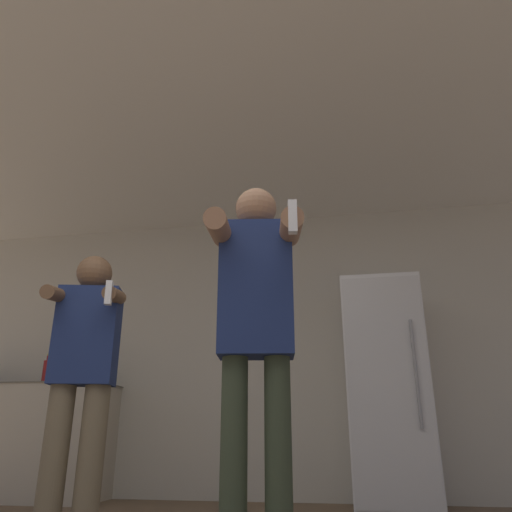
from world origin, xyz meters
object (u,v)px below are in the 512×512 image
refrigerator (386,390)px  bottle_green_wine (46,372)px  person_man_side (83,368)px  person_woman_foreground (256,317)px  bottle_brown_liquor (100,370)px

refrigerator → bottle_green_wine: 3.02m
refrigerator → bottle_green_wine: size_ratio=5.99×
refrigerator → person_man_side: (-1.85, -1.37, 0.03)m
person_man_side → refrigerator: bearing=36.6°
person_woman_foreground → refrigerator: bearing=71.3°
bottle_green_wine → person_woman_foreground: person_woman_foreground is taller
refrigerator → person_woman_foreground: bearing=-108.7°
bottle_brown_liquor → person_woman_foreground: person_woman_foreground is taller
bottle_green_wine → person_man_side: 1.87m
person_man_side → bottle_brown_liquor: bearing=113.8°
bottle_brown_liquor → person_man_side: 1.60m
refrigerator → person_woman_foreground: (-0.68, -2.02, 0.14)m
bottle_green_wine → person_woman_foreground: 3.14m
bottle_brown_liquor → bottle_green_wine: size_ratio=1.14×
person_woman_foreground → person_man_side: person_woman_foreground is taller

